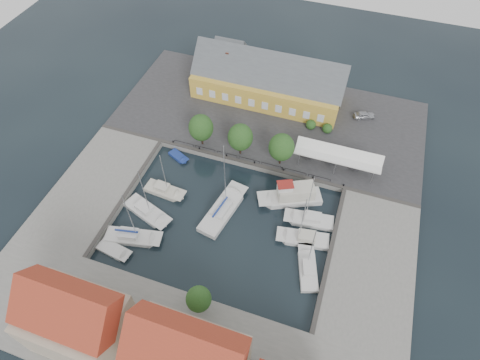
# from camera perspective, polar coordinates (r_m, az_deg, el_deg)

# --- Properties ---
(ground) EXTENTS (140.00, 140.00, 0.00)m
(ground) POSITION_cam_1_polar(r_m,az_deg,el_deg) (62.34, -1.80, -4.92)
(ground) COLOR black
(ground) RESTS_ON ground
(north_quay) EXTENTS (56.00, 26.00, 1.00)m
(north_quay) POSITION_cam_1_polar(r_m,az_deg,el_deg) (76.53, 4.19, 8.91)
(north_quay) COLOR #2D2D30
(north_quay) RESTS_ON ground
(west_quay) EXTENTS (12.00, 24.00, 1.00)m
(west_quay) POSITION_cam_1_polar(r_m,az_deg,el_deg) (69.09, -19.80, -0.79)
(west_quay) COLOR slate
(west_quay) RESTS_ON ground
(east_quay) EXTENTS (12.00, 24.00, 1.00)m
(east_quay) POSITION_cam_1_polar(r_m,az_deg,el_deg) (60.10, 18.02, -11.56)
(east_quay) COLOR slate
(east_quay) RESTS_ON ground
(south_bank) EXTENTS (56.00, 14.00, 1.00)m
(south_bank) POSITION_cam_1_polar(r_m,az_deg,el_deg) (53.96, -10.11, -22.27)
(south_bank) COLOR slate
(south_bank) RESTS_ON ground
(quay_edge_fittings) EXTENTS (56.00, 24.72, 0.40)m
(quay_edge_fittings) POSITION_cam_1_polar(r_m,az_deg,el_deg) (64.09, -0.35, -1.07)
(quay_edge_fittings) COLOR #383533
(quay_edge_fittings) RESTS_ON north_quay
(warehouse) EXTENTS (28.56, 14.00, 9.55)m
(warehouse) POSITION_cam_1_polar(r_m,az_deg,el_deg) (78.55, 3.61, 13.93)
(warehouse) COLOR gold
(warehouse) RESTS_ON north_quay
(tent_canopy) EXTENTS (14.00, 4.00, 2.83)m
(tent_canopy) POSITION_cam_1_polar(r_m,az_deg,el_deg) (67.06, 13.83, 3.49)
(tent_canopy) COLOR white
(tent_canopy) RESTS_ON north_quay
(quay_trees) EXTENTS (18.20, 4.20, 6.30)m
(quay_trees) POSITION_cam_1_polar(r_m,az_deg,el_deg) (66.23, 0.05, 6.10)
(quay_trees) COLOR black
(quay_trees) RESTS_ON north_quay
(car_silver) EXTENTS (4.21, 2.94, 1.33)m
(car_silver) POSITION_cam_1_polar(r_m,az_deg,el_deg) (78.48, 17.27, 8.82)
(car_silver) COLOR #ACAEB4
(car_silver) RESTS_ON north_quay
(car_red) EXTENTS (2.10, 3.93, 1.23)m
(car_red) POSITION_cam_1_polar(r_m,az_deg,el_deg) (71.65, -0.49, 6.72)
(car_red) COLOR #591420
(car_red) RESTS_ON north_quay
(center_sailboat) EXTENTS (5.01, 10.99, 14.38)m
(center_sailboat) POSITION_cam_1_polar(r_m,az_deg,el_deg) (62.33, -2.49, -4.38)
(center_sailboat) COLOR silver
(center_sailboat) RESTS_ON ground
(trawler) EXTENTS (10.36, 6.96, 5.00)m
(trawler) POSITION_cam_1_polar(r_m,az_deg,el_deg) (63.63, 7.43, -2.29)
(trawler) COLOR silver
(trawler) RESTS_ON ground
(east_boat_a) EXTENTS (7.83, 3.45, 10.86)m
(east_boat_a) POSITION_cam_1_polar(r_m,az_deg,el_deg) (62.31, 9.92, -5.68)
(east_boat_a) COLOR silver
(east_boat_a) RESTS_ON ground
(east_boat_b) EXTENTS (8.06, 3.76, 10.72)m
(east_boat_b) POSITION_cam_1_polar(r_m,az_deg,el_deg) (60.39, 9.08, -8.30)
(east_boat_b) COLOR silver
(east_boat_b) RESTS_ON ground
(east_boat_c) EXTENTS (4.46, 7.68, 9.64)m
(east_boat_c) POSITION_cam_1_polar(r_m,az_deg,el_deg) (58.11, 9.58, -12.38)
(east_boat_c) COLOR silver
(east_boat_c) RESTS_ON ground
(west_boat_b) EXTENTS (7.04, 2.85, 9.61)m
(west_boat_b) POSITION_cam_1_polar(r_m,az_deg,el_deg) (65.81, -10.71, -1.55)
(west_boat_b) COLOR beige
(west_boat_b) RESTS_ON ground
(west_boat_c) EXTENTS (8.67, 5.20, 11.29)m
(west_boat_c) POSITION_cam_1_polar(r_m,az_deg,el_deg) (63.92, -13.08, -4.44)
(west_boat_c) COLOR silver
(west_boat_c) RESTS_ON ground
(west_boat_d) EXTENTS (8.84, 4.23, 11.43)m
(west_boat_d) POSITION_cam_1_polar(r_m,az_deg,el_deg) (61.88, -15.09, -7.89)
(west_boat_d) COLOR silver
(west_boat_d) RESTS_ON ground
(launch_sw) EXTENTS (5.53, 2.77, 0.98)m
(launch_sw) POSITION_cam_1_polar(r_m,az_deg,el_deg) (61.66, -17.49, -9.55)
(launch_sw) COLOR silver
(launch_sw) RESTS_ON ground
(launch_nw) EXTENTS (4.17, 3.05, 0.88)m
(launch_nw) POSITION_cam_1_polar(r_m,az_deg,el_deg) (70.50, -8.73, 3.26)
(launch_nw) COLOR navy
(launch_nw) RESTS_ON ground
(townhouses) EXTENTS (36.30, 8.50, 12.00)m
(townhouses) POSITION_cam_1_polar(r_m,az_deg,el_deg) (47.99, -10.05, -23.61)
(townhouses) COLOR #B6A48C
(townhouses) RESTS_ON south_bank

